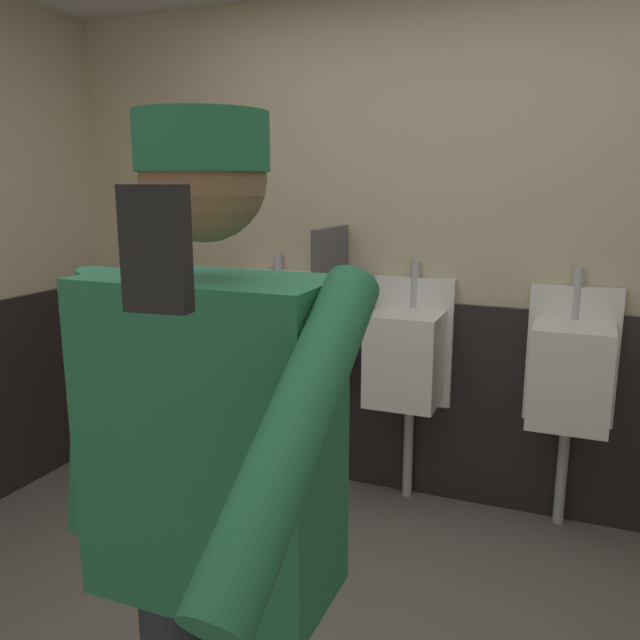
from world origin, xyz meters
name	(u,v)px	position (x,y,z in m)	size (l,w,h in m)	color
wall_back	(437,255)	(0.00, 1.68, 1.25)	(4.72, 0.12, 2.51)	beige
wainscot_band_back	(429,401)	(0.00, 1.61, 0.51)	(4.12, 0.03, 1.03)	black
urinal_left	(269,342)	(-0.84, 1.46, 0.78)	(0.40, 0.34, 1.24)	white
urinal_middle	(407,356)	(-0.09, 1.46, 0.78)	(0.40, 0.34, 1.24)	white
urinal_right	(570,373)	(0.66, 1.46, 0.78)	(0.40, 0.34, 1.24)	white
privacy_divider_panel	(330,319)	(-0.46, 1.39, 0.95)	(0.04, 0.40, 0.90)	#4C4C51
person	(213,500)	(0.05, -0.56, 1.02)	(0.67, 0.60, 1.73)	#2D3342
cell_phone	(156,249)	(0.32, -1.06, 1.56)	(0.06, 0.02, 0.11)	black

